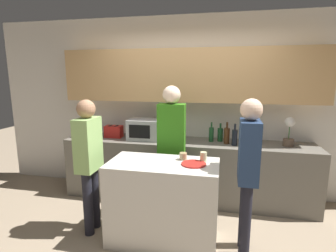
{
  "coord_description": "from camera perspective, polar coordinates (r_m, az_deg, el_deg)",
  "views": [
    {
      "loc": [
        0.51,
        -2.28,
        1.82
      ],
      "look_at": [
        -0.1,
        0.57,
        1.26
      ],
      "focal_mm": 28.0,
      "sensor_mm": 36.0,
      "label": 1
    }
  ],
  "objects": [
    {
      "name": "person_left",
      "position": [
        2.74,
        17.04,
        -8.06
      ],
      "size": [
        0.21,
        0.34,
        1.61
      ],
      "rotation": [
        0.0,
        0.0,
        1.56
      ],
      "color": "black",
      "rests_on": "ground_plane"
    },
    {
      "name": "microwave",
      "position": [
        3.93,
        -4.69,
        -0.68
      ],
      "size": [
        0.52,
        0.39,
        0.3
      ],
      "color": "#B7BABC",
      "rests_on": "back_counter"
    },
    {
      "name": "kitchen_island",
      "position": [
        3.0,
        -1.04,
        -16.22
      ],
      "size": [
        1.18,
        0.61,
        0.91
      ],
      "color": "beige",
      "rests_on": "ground_plane"
    },
    {
      "name": "bottle_5",
      "position": [
        3.75,
        17.45,
        -2.12
      ],
      "size": [
        0.07,
        0.07,
        0.32
      ],
      "color": "#472814",
      "rests_on": "back_counter"
    },
    {
      "name": "back_counter",
      "position": [
        3.95,
        3.96,
        -9.55
      ],
      "size": [
        3.6,
        0.62,
        0.89
      ],
      "color": "#6B665B",
      "rests_on": "ground_plane"
    },
    {
      "name": "toaster",
      "position": [
        4.13,
        -11.72,
        -1.17
      ],
      "size": [
        0.26,
        0.16,
        0.18
      ],
      "color": "#B21E19",
      "rests_on": "back_counter"
    },
    {
      "name": "bottle_1",
      "position": [
        3.86,
        11.31,
        -1.8
      ],
      "size": [
        0.08,
        0.08,
        0.27
      ],
      "color": "#194723",
      "rests_on": "back_counter"
    },
    {
      "name": "cup_0",
      "position": [
        2.85,
        7.71,
        -6.69
      ],
      "size": [
        0.07,
        0.07,
        0.11
      ],
      "color": "beige",
      "rests_on": "kitchen_island"
    },
    {
      "name": "person_right",
      "position": [
        3.32,
        0.76,
        -3.1
      ],
      "size": [
        0.35,
        0.22,
        1.7
      ],
      "rotation": [
        0.0,
        0.0,
        -3.1
      ],
      "color": "black",
      "rests_on": "ground_plane"
    },
    {
      "name": "bottle_2",
      "position": [
        3.75,
        12.65,
        -2.02
      ],
      "size": [
        0.08,
        0.08,
        0.31
      ],
      "color": "#472814",
      "rests_on": "back_counter"
    },
    {
      "name": "bottle_4",
      "position": [
        3.86,
        16.05,
        -1.7
      ],
      "size": [
        0.07,
        0.07,
        0.32
      ],
      "color": "black",
      "rests_on": "back_counter"
    },
    {
      "name": "bottle_3",
      "position": [
        3.68,
        14.3,
        -2.37
      ],
      "size": [
        0.07,
        0.07,
        0.3
      ],
      "color": "black",
      "rests_on": "back_counter"
    },
    {
      "name": "bottle_0",
      "position": [
        3.82,
        9.4,
        -1.77
      ],
      "size": [
        0.07,
        0.07,
        0.28
      ],
      "color": "#194723",
      "rests_on": "back_counter"
    },
    {
      "name": "cup_1",
      "position": [
        2.91,
        3.33,
        -6.58
      ],
      "size": [
        0.08,
        0.08,
        0.08
      ],
      "color": "tan",
      "rests_on": "kitchen_island"
    },
    {
      "name": "back_wall",
      "position": [
        3.99,
        4.72,
        6.75
      ],
      "size": [
        6.4,
        0.4,
        2.7
      ],
      "color": "silver",
      "rests_on": "ground_plane"
    },
    {
      "name": "plate_on_island",
      "position": [
        2.77,
        5.62,
        -8.22
      ],
      "size": [
        0.26,
        0.26,
        0.01
      ],
      "color": "red",
      "rests_on": "kitchen_island"
    },
    {
      "name": "person_center",
      "position": [
        3.13,
        -16.86,
        -6.29
      ],
      "size": [
        0.21,
        0.34,
        1.57
      ],
      "rotation": [
        0.0,
        0.0,
        -1.58
      ],
      "color": "black",
      "rests_on": "ground_plane"
    },
    {
      "name": "potted_plant",
      "position": [
        3.86,
        24.88,
        -1.16
      ],
      "size": [
        0.14,
        0.14,
        0.4
      ],
      "color": "brown",
      "rests_on": "back_counter"
    }
  ]
}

